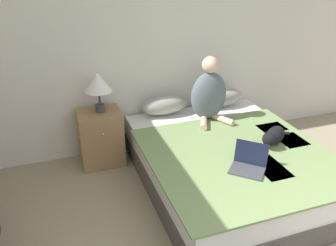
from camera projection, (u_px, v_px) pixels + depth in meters
The scene contains 9 objects.
wall_back at pixel (187, 39), 4.10m from camera, with size 5.99×0.05×2.55m.
bed at pixel (228, 165), 3.61m from camera, with size 1.70×2.11×0.47m.
pillow_near at pixel (164, 105), 4.12m from camera, with size 0.56×0.23×0.22m.
pillow_far at pixel (221, 97), 4.34m from camera, with size 0.56×0.23×0.22m.
person_sitting at pixel (209, 94), 3.93m from camera, with size 0.42×0.41×0.72m.
cat_tabby at pixel (274, 136), 3.49m from camera, with size 0.45×0.33×0.19m.
laptop_open at pixel (248, 164), 3.10m from camera, with size 0.39×0.38×0.22m.
nightstand at pixel (101, 138), 3.96m from camera, with size 0.47×0.40×0.63m.
table_lamp at pixel (98, 84), 3.71m from camera, with size 0.29×0.29×0.43m.
Camera 1 is at (-1.58, -0.37, 2.19)m, focal length 38.00 mm.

